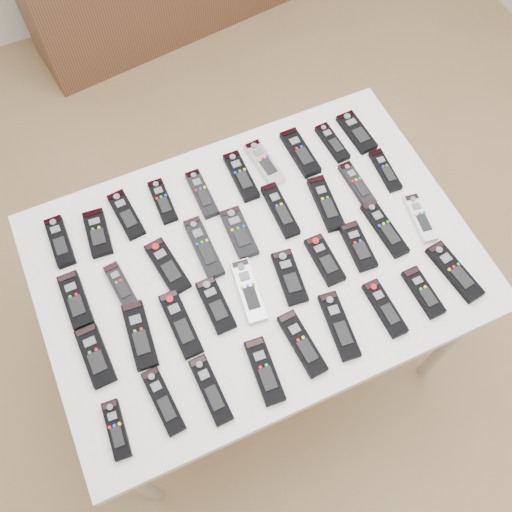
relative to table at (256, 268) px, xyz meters
name	(u,v)px	position (x,y,z in m)	size (l,w,h in m)	color
ground	(271,308)	(0.12, 0.12, -0.72)	(4.00, 4.00, 0.00)	#97704C
table	(256,268)	(0.00, 0.00, 0.00)	(1.25, 0.88, 0.78)	white
remote_0	(60,242)	(-0.50, 0.28, 0.07)	(0.05, 0.17, 0.02)	black
remote_1	(98,233)	(-0.39, 0.27, 0.07)	(0.06, 0.15, 0.02)	black
remote_2	(126,215)	(-0.30, 0.29, 0.07)	(0.05, 0.17, 0.02)	black
remote_3	(163,201)	(-0.18, 0.29, 0.07)	(0.05, 0.16, 0.02)	black
remote_4	(202,194)	(-0.06, 0.27, 0.07)	(0.05, 0.17, 0.02)	black
remote_5	(241,176)	(0.07, 0.28, 0.07)	(0.05, 0.18, 0.02)	black
remote_6	(264,163)	(0.16, 0.29, 0.07)	(0.05, 0.18, 0.02)	#B7B7BC
remote_7	(300,153)	(0.28, 0.28, 0.07)	(0.06, 0.18, 0.02)	black
remote_8	(332,143)	(0.39, 0.28, 0.07)	(0.04, 0.15, 0.02)	black
remote_9	(357,132)	(0.49, 0.28, 0.07)	(0.06, 0.16, 0.02)	black
remote_10	(76,300)	(-0.51, 0.08, 0.07)	(0.06, 0.17, 0.02)	black
remote_11	(121,286)	(-0.38, 0.08, 0.07)	(0.04, 0.15, 0.02)	black
remote_12	(167,266)	(-0.24, 0.08, 0.07)	(0.06, 0.18, 0.02)	black
remote_13	(204,248)	(-0.13, 0.09, 0.07)	(0.05, 0.20, 0.02)	black
remote_14	(239,233)	(-0.01, 0.09, 0.07)	(0.06, 0.17, 0.02)	black
remote_15	(280,210)	(0.13, 0.12, 0.07)	(0.05, 0.19, 0.02)	black
remote_16	(326,203)	(0.27, 0.08, 0.07)	(0.05, 0.19, 0.02)	black
remote_17	(357,185)	(0.39, 0.10, 0.07)	(0.04, 0.17, 0.02)	black
remote_18	(385,170)	(0.50, 0.11, 0.07)	(0.04, 0.16, 0.02)	black
remote_19	(95,356)	(-0.51, -0.09, 0.07)	(0.06, 0.17, 0.02)	black
remote_20	(140,335)	(-0.38, -0.09, 0.07)	(0.06, 0.19, 0.02)	black
remote_21	(181,324)	(-0.27, -0.10, 0.07)	(0.06, 0.20, 0.02)	black
remote_22	(216,305)	(-0.16, -0.09, 0.07)	(0.06, 0.16, 0.02)	black
remote_23	(249,291)	(-0.06, -0.09, 0.07)	(0.05, 0.19, 0.02)	#B7B7BC
remote_24	(290,277)	(0.06, -0.10, 0.07)	(0.06, 0.17, 0.02)	black
remote_25	(325,260)	(0.18, -0.09, 0.07)	(0.06, 0.16, 0.02)	black
remote_26	(358,246)	(0.29, -0.09, 0.07)	(0.06, 0.16, 0.02)	black
remote_27	(384,229)	(0.39, -0.07, 0.07)	(0.05, 0.20, 0.02)	black
remote_28	(420,218)	(0.50, -0.08, 0.07)	(0.05, 0.16, 0.02)	silver
remote_29	(116,429)	(-0.52, -0.30, 0.07)	(0.04, 0.15, 0.02)	black
remote_30	(163,401)	(-0.39, -0.28, 0.07)	(0.05, 0.18, 0.02)	black
remote_31	(211,390)	(-0.26, -0.30, 0.07)	(0.05, 0.18, 0.02)	black
remote_32	(264,371)	(-0.12, -0.31, 0.07)	(0.06, 0.18, 0.02)	black
remote_33	(302,344)	(0.01, -0.29, 0.07)	(0.05, 0.19, 0.02)	black
remote_34	(339,326)	(0.12, -0.28, 0.07)	(0.05, 0.19, 0.02)	black
remote_35	(385,308)	(0.26, -0.29, 0.07)	(0.05, 0.17, 0.02)	black
remote_36	(423,292)	(0.38, -0.29, 0.07)	(0.05, 0.15, 0.02)	black
remote_37	(454,272)	(0.50, -0.27, 0.07)	(0.05, 0.19, 0.02)	black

